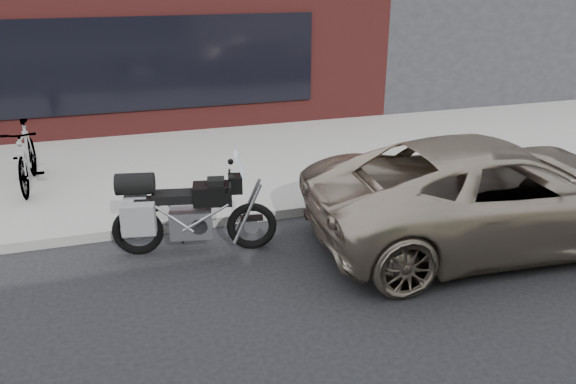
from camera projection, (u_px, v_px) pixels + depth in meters
near_sidewalk at (199, 160)px, 11.18m from camera, size 44.00×6.00×0.15m
storefront at (89, 19)px, 16.03m from camera, size 14.00×10.07×4.50m
motorcycle at (183, 212)px, 7.53m from camera, size 2.22×0.79×1.41m
minivan at (494, 192)px, 7.85m from camera, size 5.42×2.72×1.47m
bicycle_rear at (26, 156)px, 9.43m from camera, size 0.53×1.86×1.12m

